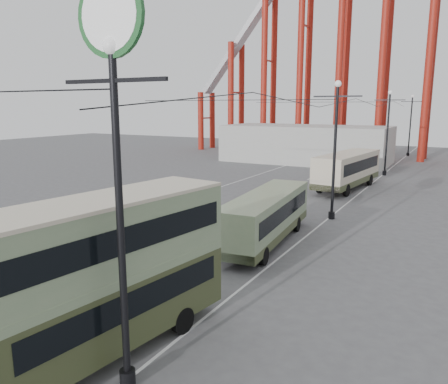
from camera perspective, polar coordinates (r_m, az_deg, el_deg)
The scene contains 11 objects.
ground at distance 19.00m, azimuth -19.42°, elevation -13.38°, with size 160.00×160.00×0.00m, color #505053.
road_markings at distance 34.87m, azimuth 4.31°, elevation -1.56°, with size 12.52×120.00×0.01m.
lamp_post_near at distance 11.24m, azimuth -14.14°, elevation 11.69°, with size 3.20×0.44×10.80m.
lamp_post_mid at distance 30.38m, azimuth 14.26°, elevation 5.17°, with size 3.20×0.44×9.32m.
lamp_post_far at distance 51.91m, azimuth 20.55°, elevation 7.18°, with size 3.20×0.44×9.32m.
lamp_post_distant at distance 73.71m, azimuth 23.15°, elevation 7.99°, with size 3.20×0.44×9.32m.
fairground_shed at distance 61.56m, azimuth 10.64°, elevation 6.19°, with size 22.00×10.00×5.00m, color #A6A6A1.
double_decker_bus at distance 13.84m, azimuth -16.32°, elevation -9.99°, with size 3.60×9.56×5.01m.
single_decker_green at distance 24.74m, azimuth 5.50°, elevation -3.09°, with size 3.20×10.24×2.85m.
single_decker_cream at distance 42.43m, azimuth 15.82°, elevation 2.93°, with size 3.91×11.06×3.37m.
pedestrian at distance 25.83m, azimuth 2.36°, elevation -3.99°, with size 0.68×0.44×1.85m, color black.
Camera 1 is at (13.22, -11.25, 7.71)m, focal length 35.00 mm.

